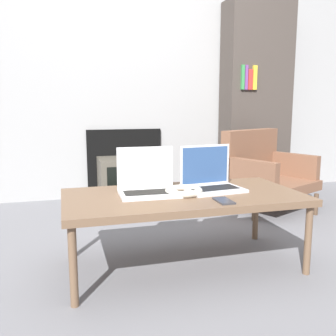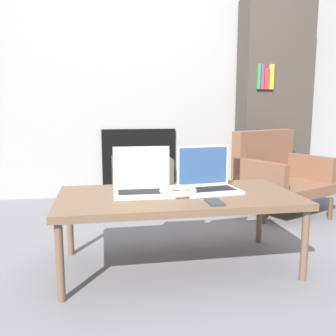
# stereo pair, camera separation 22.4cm
# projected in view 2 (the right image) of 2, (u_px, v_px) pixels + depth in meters

# --- Properties ---
(ground_plane) EXTENTS (14.00, 14.00, 0.00)m
(ground_plane) POSITION_uv_depth(u_px,v_px,m) (184.00, 280.00, 1.87)
(ground_plane) COLOR slate
(wall_back) EXTENTS (7.00, 0.08, 2.60)m
(wall_back) POSITION_uv_depth(u_px,v_px,m) (141.00, 59.00, 3.49)
(wall_back) COLOR #999999
(wall_back) RESTS_ON ground_plane
(table) EXTENTS (1.24, 0.62, 0.40)m
(table) POSITION_uv_depth(u_px,v_px,m) (178.00, 200.00, 1.97)
(table) COLOR brown
(table) RESTS_ON ground_plane
(laptop_left) EXTENTS (0.31, 0.23, 0.24)m
(laptop_left) POSITION_uv_depth(u_px,v_px,m) (143.00, 183.00, 1.98)
(laptop_left) COLOR silver
(laptop_left) RESTS_ON table
(laptop_right) EXTENTS (0.33, 0.25, 0.24)m
(laptop_right) POSITION_uv_depth(u_px,v_px,m) (207.00, 180.00, 2.04)
(laptop_right) COLOR silver
(laptop_right) RESTS_ON table
(headphones) EXTENTS (0.20, 0.20, 0.03)m
(headphones) POSITION_uv_depth(u_px,v_px,m) (178.00, 191.00, 1.95)
(headphones) COLOR beige
(headphones) RESTS_ON table
(phone) EXTENTS (0.07, 0.13, 0.01)m
(phone) POSITION_uv_depth(u_px,v_px,m) (215.00, 202.00, 1.78)
(phone) COLOR #333338
(phone) RESTS_ON table
(tv) EXTENTS (0.53, 0.41, 0.40)m
(tv) POSITION_uv_depth(u_px,v_px,m) (142.00, 179.00, 3.42)
(tv) COLOR #4C473D
(tv) RESTS_ON ground_plane
(armchair) EXTENTS (0.81, 0.77, 0.66)m
(armchair) POSITION_uv_depth(u_px,v_px,m) (276.00, 171.00, 3.05)
(armchair) COLOR brown
(armchair) RESTS_ON ground_plane
(bookshelf) EXTENTS (0.64, 0.32, 1.83)m
(bookshelf) POSITION_uv_depth(u_px,v_px,m) (273.00, 100.00, 3.57)
(bookshelf) COLOR #3F3833
(bookshelf) RESTS_ON ground_plane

